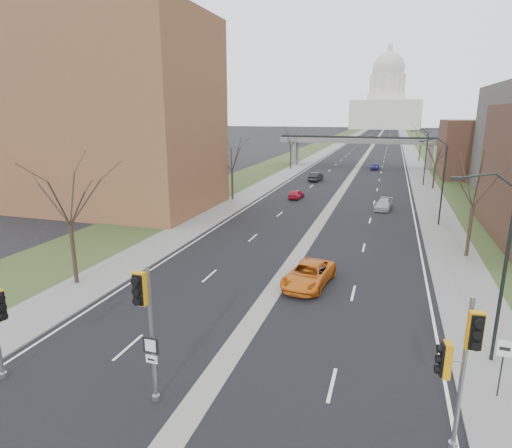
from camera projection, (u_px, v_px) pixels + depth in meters
The scene contains 28 objects.
ground at pixel (205, 391), 17.76m from camera, with size 700.00×700.00×0.00m, color black.
road_surface at pixel (373, 144), 156.20m from camera, with size 20.00×600.00×0.01m, color black.
median_strip at pixel (373, 144), 156.21m from camera, with size 1.20×600.00×0.02m, color gray.
sidewalk_right at pixel (408, 145), 152.70m from camera, with size 4.00×600.00×0.12m, color gray.
sidewalk_left at pixel (340, 144), 159.68m from camera, with size 4.00×600.00×0.12m, color gray.
grass_verge_right at pixel (426, 145), 150.96m from camera, with size 8.00×600.00×0.10m, color #364821.
grass_verge_left at pixel (324, 143), 161.43m from camera, with size 8.00×600.00×0.10m, color #364821.
apartment_building at pixel (104, 115), 50.24m from camera, with size 25.00×16.00×22.00m, color brown.
commercial_block_far at pixel (484, 150), 74.71m from camera, with size 14.00×14.00×10.00m, color #4A2E22.
pedestrian_bridge at pixel (359, 144), 90.38m from camera, with size 34.00×3.00×6.45m.
capitol at pixel (386, 102), 308.42m from camera, with size 48.00×42.00×55.75m.
streetlight_near at pixel (492, 215), 18.35m from camera, with size 2.61×0.20×8.70m.
streetlight_mid at pixel (437, 157), 42.35m from camera, with size 2.61×0.20×8.70m.
streetlight_far at pixel (422, 141), 66.35m from camera, with size 2.61×0.20×8.70m.
tree_left_a at pixel (66, 187), 27.26m from camera, with size 7.20×7.20×9.40m.
tree_left_b at pixel (232, 153), 55.05m from camera, with size 6.75×6.75×8.81m.
tree_left_c at pixel (291, 134), 86.22m from camera, with size 7.65×7.65×9.99m.
tree_right_a at pixel (477, 175), 32.61m from camera, with size 7.20×7.20×9.40m.
tree_right_b at pixel (437, 150), 63.28m from camera, with size 6.30×6.30×8.22m.
tree_right_c at pixel (422, 131), 99.89m from camera, with size 7.65×7.65×9.99m.
signal_pole_median at pixel (146, 313), 15.94m from camera, with size 0.66×0.92×5.71m.
signal_pole_right at pixel (460, 355), 13.68m from camera, with size 1.10×0.97×5.64m.
speed_limit_sign at pixel (503, 358), 16.87m from camera, with size 0.54×0.06×2.49m.
car_left_near at pixel (296, 194), 57.55m from camera, with size 1.46×3.62×1.23m, color #B2142E.
car_left_far at pixel (316, 177), 72.34m from camera, with size 1.57×4.49×1.48m, color black.
car_right_near at pixel (309, 274), 28.54m from camera, with size 2.52×5.47×1.52m, color orange.
car_right_mid at pixel (384, 205), 50.94m from camera, with size 1.75×4.31×1.25m, color #A0A1A7.
car_right_far at pixel (375, 166), 86.95m from camera, with size 1.62×4.03×1.37m, color navy.
Camera 1 is at (6.68, -14.08, 11.22)m, focal length 30.00 mm.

